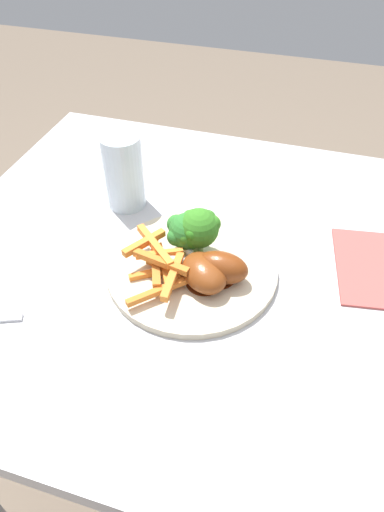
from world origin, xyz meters
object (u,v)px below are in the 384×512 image
Objects in this scene: dinner_plate at (192,268)px; water_glass at (124,172)px; dining_table at (213,310)px; broccoli_floret_back at (193,233)px; carrot_fries_pile at (160,264)px; broccoli_floret_front at (199,227)px; chicken_drumstick_near at (218,267)px; broccoli_floret_middle at (187,231)px; chicken_drumstick_far at (206,272)px.

water_glass reaches higher than dinner_plate.
water_glass is (0.19, -0.09, 0.20)m from dining_table.
carrot_fries_pile is at bearing 59.76° from broccoli_floret_back.
carrot_fries_pile is at bearing 57.79° from broccoli_floret_front.
water_glass is at bearing -35.41° from chicken_drumstick_near.
carrot_fries_pile is at bearing 11.03° from chicken_drumstick_near.
dining_table is at bearing -133.78° from carrot_fries_pile.
broccoli_floret_back is at bearing -75.48° from dinner_plate.
water_glass is at bearing -34.82° from broccoli_floret_middle.
water_glass reaches higher than broccoli_floret_middle.
chicken_drumstick_far is at bearing 136.66° from dinner_plate.
chicken_drumstick_near is (-0.04, 0.05, -0.03)m from broccoli_floret_front.
broccoli_floret_back is (-0.01, 0.00, 0.00)m from broccoli_floret_middle.
carrot_fries_pile is (0.07, 0.07, 0.16)m from dining_table.
broccoli_floret_middle is 1.04× the size of broccoli_floret_back.
broccoli_floret_middle is 0.18m from water_glass.
broccoli_floret_middle is 0.52× the size of water_glass.
chicken_drumstick_far is at bearing 39.59° from chicken_drumstick_near.
broccoli_floret_middle is 0.07m from carrot_fries_pile.
dining_table is 0.14m from dinner_plate.
carrot_fries_pile reaches higher than dining_table.
broccoli_floret_back reaches higher than dining_table.
dining_table is at bearing -158.93° from broccoli_floret_back.
chicken_drumstick_near is 0.26m from water_glass.
water_glass is at bearing -30.91° from broccoli_floret_front.
water_glass is (0.21, -0.15, 0.03)m from chicken_drumstick_near.
broccoli_floret_front is at bearing -91.53° from dinner_plate.
broccoli_floret_middle is at bearing 10.47° from dining_table.
chicken_drumstick_far is (-0.04, 0.05, -0.02)m from broccoli_floret_back.
broccoli_floret_front is at bearing -48.80° from chicken_drumstick_near.
dining_table is 6.79× the size of chicken_drumstick_near.
broccoli_floret_back is at bearing 45.65° from broccoli_floret_front.
dining_table is 8.11× the size of chicken_drumstick_far.
broccoli_floret_front is 0.07m from chicken_drumstick_far.
broccoli_floret_middle is at bearing -59.94° from dinner_plate.
chicken_drumstick_far is at bearing 91.29° from dining_table.
broccoli_floret_front is at bearing -122.21° from carrot_fries_pile.
chicken_drumstick_far is at bearing -176.51° from carrot_fries_pile.
chicken_drumstick_far is at bearing 123.85° from broccoli_floret_back.
water_glass reaches higher than chicken_drumstick_near.
broccoli_floret_back is 0.07m from chicken_drumstick_near.
broccoli_floret_middle is 0.08m from chicken_drumstick_near.
water_glass is (0.19, -0.16, 0.03)m from chicken_drumstick_far.
dining_table is at bearing -169.53° from broccoli_floret_middle.
chicken_drumstick_near is at bearing -168.97° from carrot_fries_pile.
dining_table is 3.51× the size of dinner_plate.
broccoli_floret_front is (-0.00, -0.03, 0.06)m from dinner_plate.
chicken_drumstick_near is (-0.06, 0.05, -0.02)m from broccoli_floret_middle.
broccoli_floret_back is at bearing 21.07° from dining_table.
broccoli_floret_middle reaches higher than carrot_fries_pile.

